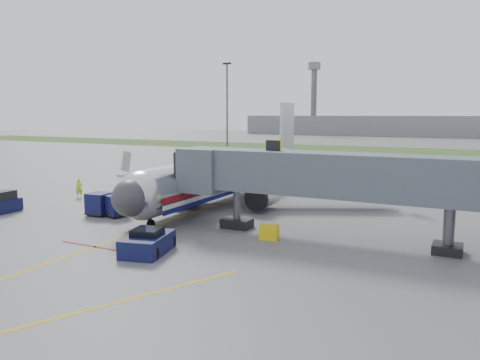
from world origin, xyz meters
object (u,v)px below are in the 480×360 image
at_px(airliner, 231,174).
at_px(belt_loader, 182,201).
at_px(pushback_tug, 148,243).
at_px(baggage_tug, 4,203).
at_px(ramp_worker, 79,188).

bearing_deg(airliner, belt_loader, -116.15).
bearing_deg(belt_loader, pushback_tug, -64.53).
bearing_deg(baggage_tug, ramp_worker, 87.88).
bearing_deg(ramp_worker, pushback_tug, -75.43).
height_order(baggage_tug, ramp_worker, ramp_worker).
relative_size(airliner, belt_loader, 7.78).
relative_size(airliner, baggage_tug, 12.50).
relative_size(belt_loader, ramp_worker, 2.32).
distance_m(pushback_tug, ramp_worker, 22.79).
distance_m(airliner, pushback_tug, 19.27).
bearing_deg(pushback_tug, belt_loader, 115.47).
bearing_deg(baggage_tug, pushback_tug, -12.18).
height_order(pushback_tug, belt_loader, belt_loader).
height_order(airliner, pushback_tug, airliner).
distance_m(baggage_tug, belt_loader, 15.88).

